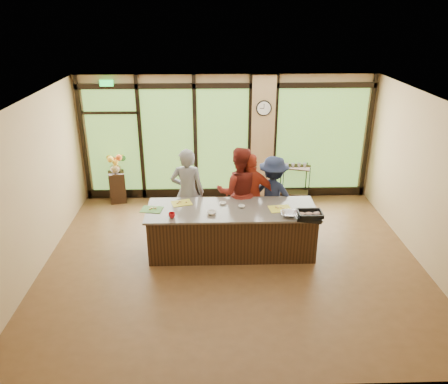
{
  "coord_description": "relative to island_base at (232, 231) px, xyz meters",
  "views": [
    {
      "loc": [
        -0.37,
        -7.09,
        4.45
      ],
      "look_at": [
        -0.14,
        0.4,
        1.22
      ],
      "focal_mm": 35.0,
      "sensor_mm": 36.0,
      "label": 1
    }
  ],
  "objects": [
    {
      "name": "prep_bowl_mid",
      "position": [
        0.18,
        0.05,
        0.5
      ],
      "size": [
        0.14,
        0.14,
        0.04
      ],
      "primitive_type": "imported",
      "rotation": [
        0.0,
        0.0,
        0.1
      ],
      "color": "silver",
      "rests_on": "countertop"
    },
    {
      "name": "roasting_pan",
      "position": [
        1.37,
        -0.47,
        0.52
      ],
      "size": [
        0.49,
        0.42,
        0.08
      ],
      "primitive_type": "cube",
      "rotation": [
        0.0,
        0.0,
        -0.24
      ],
      "color": "black",
      "rests_on": "countertop"
    },
    {
      "name": "wall_clock",
      "position": [
        0.85,
        2.57,
        1.81
      ],
      "size": [
        0.36,
        0.04,
        0.36
      ],
      "color": "black",
      "rests_on": "window_wall"
    },
    {
      "name": "bar_cart",
      "position": [
        1.66,
        2.45,
        0.13
      ],
      "size": [
        0.78,
        0.59,
        0.95
      ],
      "rotation": [
        0.0,
        0.0,
        -0.31
      ],
      "color": "black",
      "rests_on": "floor"
    },
    {
      "name": "ceiling",
      "position": [
        0.0,
        -0.3,
        2.56
      ],
      "size": [
        7.0,
        7.0,
        0.0
      ],
      "primitive_type": "plane",
      "rotation": [
        3.14,
        0.0,
        0.0
      ],
      "color": "silver",
      "rests_on": "back_wall"
    },
    {
      "name": "countertop",
      "position": [
        0.0,
        0.0,
        0.46
      ],
      "size": [
        3.2,
        1.1,
        0.04
      ],
      "primitive_type": "cube",
      "color": "#6C6359",
      "rests_on": "island_base"
    },
    {
      "name": "cutting_board_left",
      "position": [
        -1.5,
        0.0,
        0.49
      ],
      "size": [
        0.43,
        0.35,
        0.01
      ],
      "primitive_type": "cube",
      "rotation": [
        0.0,
        0.0,
        -0.16
      ],
      "color": "#437E2E",
      "rests_on": "countertop"
    },
    {
      "name": "floor",
      "position": [
        0.0,
        -0.3,
        -0.44
      ],
      "size": [
        7.0,
        7.0,
        0.0
      ],
      "primitive_type": "plane",
      "color": "brown",
      "rests_on": "ground"
    },
    {
      "name": "flower_vase",
      "position": [
        -2.66,
        2.45,
        0.45
      ],
      "size": [
        0.32,
        0.32,
        0.27
      ],
      "primitive_type": "imported",
      "rotation": [
        0.0,
        0.0,
        0.31
      ],
      "color": "#907B4E",
      "rests_on": "flower_stand"
    },
    {
      "name": "island_base",
      "position": [
        0.0,
        0.0,
        0.0
      ],
      "size": [
        3.1,
        1.0,
        0.88
      ],
      "primitive_type": "cube",
      "color": "black",
      "rests_on": "floor"
    },
    {
      "name": "mixing_bowl",
      "position": [
        1.02,
        -0.34,
        0.52
      ],
      "size": [
        0.34,
        0.34,
        0.07
      ],
      "primitive_type": "imported",
      "rotation": [
        0.0,
        0.0,
        -0.12
      ],
      "color": "silver",
      "rests_on": "countertop"
    },
    {
      "name": "left_wall",
      "position": [
        -3.5,
        -0.3,
        1.06
      ],
      "size": [
        0.0,
        6.0,
        6.0
      ],
      "primitive_type": "plane",
      "rotation": [
        1.57,
        0.0,
        1.57
      ],
      "color": "tan",
      "rests_on": "floor"
    },
    {
      "name": "cook_midleft",
      "position": [
        0.18,
        0.73,
        0.51
      ],
      "size": [
        0.93,
        0.72,
        1.89
      ],
      "primitive_type": "imported",
      "rotation": [
        0.0,
        0.0,
        3.13
      ],
      "color": "maroon",
      "rests_on": "floor"
    },
    {
      "name": "cutting_board_right",
      "position": [
        0.91,
        -0.04,
        0.49
      ],
      "size": [
        0.44,
        0.36,
        0.01
      ],
      "primitive_type": "cube",
      "rotation": [
        0.0,
        0.0,
        0.13
      ],
      "color": "gold",
      "rests_on": "countertop"
    },
    {
      "name": "cook_left",
      "position": [
        -0.86,
        0.75,
        0.5
      ],
      "size": [
        0.71,
        0.5,
        1.87
      ],
      "primitive_type": "imported",
      "rotation": [
        0.0,
        0.0,
        3.07
      ],
      "color": "slate",
      "rests_on": "floor"
    },
    {
      "name": "flower_stand",
      "position": [
        -2.66,
        2.45,
        -0.06
      ],
      "size": [
        0.45,
        0.45,
        0.75
      ],
      "primitive_type": "cube",
      "rotation": [
        0.0,
        0.0,
        0.24
      ],
      "color": "black",
      "rests_on": "floor"
    },
    {
      "name": "back_wall",
      "position": [
        0.0,
        2.7,
        1.06
      ],
      "size": [
        7.0,
        0.0,
        7.0
      ],
      "primitive_type": "plane",
      "rotation": [
        1.57,
        0.0,
        0.0
      ],
      "color": "tan",
      "rests_on": "floor"
    },
    {
      "name": "prep_bowl_far",
      "position": [
        -0.17,
        0.22,
        0.5
      ],
      "size": [
        0.15,
        0.15,
        0.03
      ],
      "primitive_type": "imported",
      "rotation": [
        0.0,
        0.0,
        -0.21
      ],
      "color": "silver",
      "rests_on": "countertop"
    },
    {
      "name": "cook_right",
      "position": [
        0.88,
        0.78,
        0.4
      ],
      "size": [
        1.24,
        1.01,
        1.67
      ],
      "primitive_type": "imported",
      "rotation": [
        0.0,
        0.0,
        2.71
      ],
      "color": "#192038",
      "rests_on": "floor"
    },
    {
      "name": "red_ramekin",
      "position": [
        -1.1,
        -0.34,
        0.53
      ],
      "size": [
        0.16,
        0.16,
        0.1
      ],
      "primitive_type": "imported",
      "rotation": [
        0.0,
        0.0,
        -0.33
      ],
      "color": "#9F0F14",
      "rests_on": "countertop"
    },
    {
      "name": "prep_bowl_near",
      "position": [
        -0.38,
        -0.22,
        0.51
      ],
      "size": [
        0.18,
        0.18,
        0.05
      ],
      "primitive_type": "imported",
      "rotation": [
        0.0,
        0.0,
        -0.03
      ],
      "color": "silver",
      "rests_on": "countertop"
    },
    {
      "name": "cook_midright",
      "position": [
        0.42,
        0.71,
        0.44
      ],
      "size": [
        1.08,
        0.59,
        1.75
      ],
      "primitive_type": "imported",
      "rotation": [
        0.0,
        0.0,
        2.97
      ],
      "color": "#A62E19",
      "rests_on": "floor"
    },
    {
      "name": "right_wall",
      "position": [
        3.5,
        -0.3,
        1.06
      ],
      "size": [
        0.0,
        6.0,
        6.0
      ],
      "primitive_type": "plane",
      "rotation": [
        1.57,
        0.0,
        -1.57
      ],
      "color": "tan",
      "rests_on": "floor"
    },
    {
      "name": "window_wall",
      "position": [
        0.16,
        2.65,
        0.95
      ],
      "size": [
        6.9,
        0.12,
        3.0
      ],
      "color": "tan",
      "rests_on": "floor"
    },
    {
      "name": "cutting_board_center",
      "position": [
        -0.96,
        0.27,
        0.49
      ],
      "size": [
        0.44,
        0.37,
        0.01
      ],
      "primitive_type": "cube",
      "rotation": [
        0.0,
        0.0,
        0.28
      ],
      "color": "gold",
      "rests_on": "countertop"
    }
  ]
}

